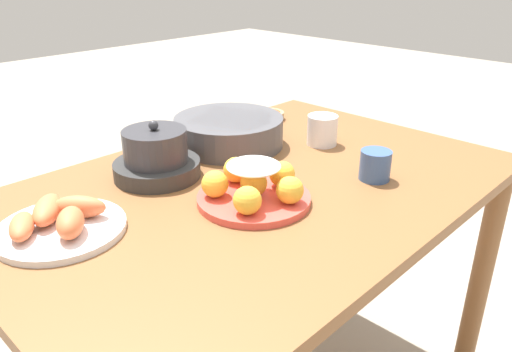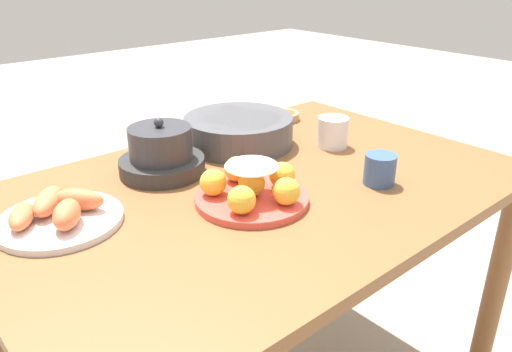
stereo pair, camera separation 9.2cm
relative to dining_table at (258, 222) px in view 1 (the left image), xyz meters
name	(u,v)px [view 1 (the left image)]	position (x,y,z in m)	size (l,w,h in m)	color
dining_table	(258,222)	(0.00, 0.00, 0.00)	(1.26, 0.84, 0.76)	brown
cake_plate	(254,187)	(-0.08, -0.06, 0.14)	(0.25, 0.25, 0.10)	#E04C42
serving_bowl	(229,130)	(0.13, 0.24, 0.15)	(0.31, 0.31, 0.08)	#4C4C51
sauce_bowl	(268,115)	(0.39, 0.33, 0.12)	(0.11, 0.11, 0.02)	tan
seafood_platter	(59,222)	(-0.44, 0.12, 0.13)	(0.25, 0.25, 0.07)	silver
cup_near	(375,165)	(0.21, -0.19, 0.15)	(0.07, 0.07, 0.07)	#38568E
cup_far	(322,130)	(0.32, 0.05, 0.15)	(0.09, 0.09, 0.09)	white
warming_pot	(156,157)	(-0.15, 0.20, 0.16)	(0.21, 0.21, 0.14)	#2D2D2D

